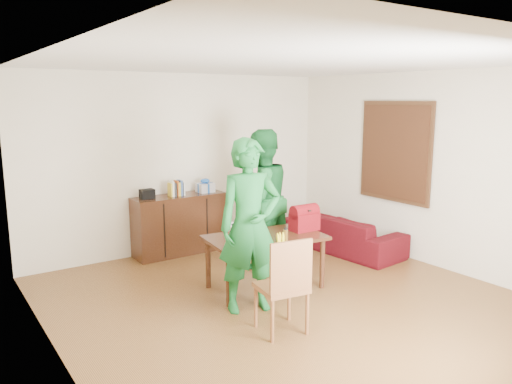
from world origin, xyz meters
TOP-DOWN VIEW (x-y plane):
  - room at (0.01, 0.13)m, footprint 5.20×5.70m
  - table at (0.04, 0.61)m, footprint 1.52×0.99m
  - chair at (-0.52, -0.45)m, footprint 0.51×0.50m
  - person_near at (-0.47, 0.19)m, footprint 0.80×0.63m
  - person_far at (0.47, 1.33)m, footprint 1.01×0.82m
  - laptop at (-0.21, 0.60)m, footprint 0.35×0.28m
  - bananas at (-0.03, 0.21)m, footprint 0.17×0.13m
  - bottle at (0.07, 0.25)m, footprint 0.07×0.07m
  - red_bag at (0.61, 0.55)m, footprint 0.36×0.22m
  - sofa at (1.95, 1.22)m, footprint 0.93×1.99m

SIDE VIEW (x-z plane):
  - sofa at x=1.95m, z-range 0.00..0.56m
  - chair at x=-0.52m, z-range -0.21..0.79m
  - table at x=0.04m, z-range 0.25..0.92m
  - bananas at x=-0.03m, z-range 0.67..0.72m
  - laptop at x=-0.21m, z-range 0.60..0.81m
  - bottle at x=0.07m, z-range 0.67..0.84m
  - red_bag at x=0.61m, z-range 0.67..0.93m
  - person_near at x=-0.47m, z-range 0.00..1.92m
  - person_far at x=0.47m, z-range 0.00..1.92m
  - room at x=0.01m, z-range -0.14..2.76m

